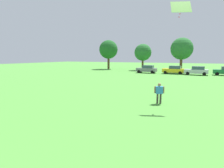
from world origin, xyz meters
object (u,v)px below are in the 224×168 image
object	(u,v)px
kite	(181,7)
parked_car_silver_2	(197,71)
tree_far_left	(108,50)
adult_bystander	(159,91)
parked_car_yellow_1	(174,70)
parked_car_gray_0	(147,69)
tree_center	(182,49)
tree_left	(143,52)

from	to	relation	value
kite	parked_car_silver_2	world-z (taller)	kite
tree_far_left	adult_bystander	bearing A→B (deg)	-58.37
adult_bystander	kite	xyz separation A→B (m)	(1.21, 0.49, 6.09)
parked_car_silver_2	kite	bearing A→B (deg)	88.25
parked_car_yellow_1	parked_car_silver_2	xyz separation A→B (m)	(4.33, -0.52, 0.00)
kite	parked_car_gray_0	bearing A→B (deg)	109.48
kite	parked_car_gray_0	xyz separation A→B (m)	(-9.14, 25.84, -6.18)
kite	tree_center	bearing A→B (deg)	94.93
adult_bystander	tree_far_left	distance (m)	40.84
tree_left	parked_car_gray_0	bearing A→B (deg)	-67.57
kite	parked_car_yellow_1	size ratio (longest dim) A/B	0.35
tree_far_left	tree_center	size ratio (longest dim) A/B	1.04
parked_car_gray_0	tree_center	bearing A→B (deg)	-135.47
tree_left	parked_car_silver_2	bearing A→B (deg)	-32.08
adult_bystander	parked_car_yellow_1	world-z (taller)	parked_car_yellow_1
tree_far_left	parked_car_yellow_1	bearing A→B (deg)	-23.10
parked_car_yellow_1	parked_car_silver_2	world-z (taller)	same
tree_far_left	parked_car_silver_2	bearing A→B (deg)	-20.28
parked_car_yellow_1	tree_center	world-z (taller)	tree_center
kite	parked_car_silver_2	xyz separation A→B (m)	(0.78, 25.47, -6.18)
tree_far_left	tree_left	world-z (taller)	tree_far_left
kite	parked_car_gray_0	world-z (taller)	kite
adult_bystander	parked_car_gray_0	xyz separation A→B (m)	(-7.93, 26.33, -0.09)
parked_car_silver_2	tree_far_left	distance (m)	25.25
adult_bystander	tree_left	xyz separation A→B (m)	(-11.18, 34.21, 3.65)
parked_car_silver_2	tree_left	distance (m)	15.99
kite	tree_center	distance (m)	32.28
parked_car_yellow_1	tree_center	bearing A→B (deg)	-97.32
adult_bystander	tree_far_left	xyz separation A→B (m)	(-21.29, 34.56, 4.55)
kite	tree_left	world-z (taller)	kite
kite	tree_far_left	bearing A→B (deg)	123.44
tree_left	adult_bystander	bearing A→B (deg)	-71.90
tree_far_left	tree_left	bearing A→B (deg)	-1.97
tree_left	tree_center	size ratio (longest dim) A/B	0.87
parked_car_gray_0	tree_center	size ratio (longest dim) A/B	0.55
tree_left	tree_center	xyz separation A→B (m)	(9.63, -1.61, 0.71)
parked_car_gray_0	tree_left	bearing A→B (deg)	-67.57
adult_bystander	tree_center	distance (m)	32.93
parked_car_silver_2	tree_far_left	world-z (taller)	tree_far_left
adult_bystander	kite	world-z (taller)	kite
kite	tree_far_left	world-z (taller)	tree_far_left
adult_bystander	parked_car_yellow_1	size ratio (longest dim) A/B	0.37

